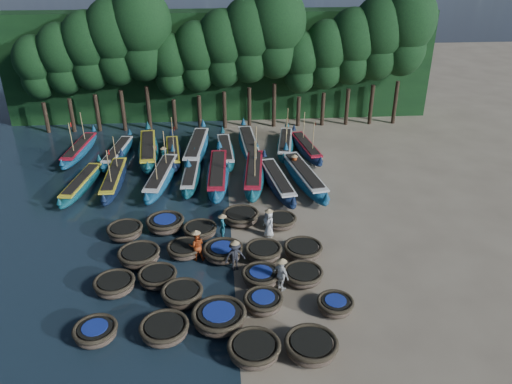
{
  "coord_description": "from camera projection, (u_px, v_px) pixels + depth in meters",
  "views": [
    {
      "loc": [
        -0.54,
        -24.51,
        15.79
      ],
      "look_at": [
        1.73,
        3.91,
        1.3
      ],
      "focal_mm": 35.0,
      "sensor_mm": 36.0,
      "label": 1
    }
  ],
  "objects": [
    {
      "name": "coracle_6",
      "position": [
        164.0,
        330.0,
        21.96
      ],
      "size": [
        2.45,
        2.45,
        0.75
      ],
      "rotation": [
        0.0,
        0.0,
        0.21
      ],
      "color": "brown",
      "rests_on": "ground"
    },
    {
      "name": "fisherman_5",
      "position": [
        164.0,
        156.0,
        38.52
      ],
      "size": [
        0.52,
        1.41,
        1.7
      ],
      "rotation": [
        0.0,
        0.0,
        1.61
      ],
      "color": "#195969",
      "rests_on": "ground"
    },
    {
      "name": "tree_11",
      "position": [
        326.0,
        54.0,
        44.39
      ],
      "size": [
        4.09,
        4.09,
        9.65
      ],
      "color": "black",
      "rests_on": "ground"
    },
    {
      "name": "long_boat_14",
      "position": [
        225.0,
        152.0,
        40.07
      ],
      "size": [
        1.68,
        7.88,
        1.39
      ],
      "rotation": [
        0.0,
        0.0,
        0.04
      ],
      "color": "#0D3F4D",
      "rests_on": "ground"
    },
    {
      "name": "coracle_15",
      "position": [
        139.0,
        256.0,
        27.04
      ],
      "size": [
        2.75,
        2.75,
        0.79
      ],
      "rotation": [
        0.0,
        0.0,
        -0.35
      ],
      "color": "brown",
      "rests_on": "ground"
    },
    {
      "name": "tree_8",
      "position": [
        249.0,
        40.0,
        43.29
      ],
      "size": [
        4.92,
        4.92,
        11.6
      ],
      "color": "black",
      "rests_on": "ground"
    },
    {
      "name": "tree_1",
      "position": [
        62.0,
        58.0,
        42.76
      ],
      "size": [
        4.09,
        4.09,
        9.65
      ],
      "color": "black",
      "rests_on": "ground"
    },
    {
      "name": "long_boat_6",
      "position": [
        254.0,
        174.0,
        36.15
      ],
      "size": [
        2.48,
        8.83,
        3.77
      ],
      "rotation": [
        0.0,
        0.0,
        -0.11
      ],
      "color": "#0D3F4D",
      "rests_on": "ground"
    },
    {
      "name": "tree_3",
      "position": [
        114.0,
        41.0,
        42.47
      ],
      "size": [
        4.92,
        4.92,
        11.6
      ],
      "color": "black",
      "rests_on": "ground"
    },
    {
      "name": "tree_7",
      "position": [
        223.0,
        48.0,
        43.43
      ],
      "size": [
        4.51,
        4.51,
        10.63
      ],
      "color": "black",
      "rests_on": "ground"
    },
    {
      "name": "long_boat_3",
      "position": [
        161.0,
        177.0,
        35.74
      ],
      "size": [
        2.64,
        8.42,
        3.61
      ],
      "rotation": [
        0.0,
        0.0,
        -0.14
      ],
      "color": "navy",
      "rests_on": "ground"
    },
    {
      "name": "coracle_14",
      "position": [
        303.0,
        275.0,
        25.56
      ],
      "size": [
        2.4,
        2.4,
        0.7
      ],
      "rotation": [
        0.0,
        0.0,
        -0.27
      ],
      "color": "brown",
      "rests_on": "ground"
    },
    {
      "name": "long_boat_9",
      "position": [
        80.0,
        150.0,
        40.45
      ],
      "size": [
        2.2,
        7.79,
        3.33
      ],
      "rotation": [
        0.0,
        0.0,
        -0.11
      ],
      "color": "navy",
      "rests_on": "ground"
    },
    {
      "name": "ground",
      "position": [
        232.0,
        243.0,
        28.97
      ],
      "size": [
        120.0,
        120.0,
        0.0
      ],
      "primitive_type": "plane",
      "color": "gray",
      "rests_on": "ground"
    },
    {
      "name": "tree_5",
      "position": [
        171.0,
        64.0,
        43.72
      ],
      "size": [
        3.68,
        3.68,
        8.68
      ],
      "color": "black",
      "rests_on": "ground"
    },
    {
      "name": "long_boat_17",
      "position": [
        306.0,
        148.0,
        40.85
      ],
      "size": [
        2.31,
        7.51,
        3.22
      ],
      "rotation": [
        0.0,
        0.0,
        0.14
      ],
      "color": "#0D1832",
      "rests_on": "ground"
    },
    {
      "name": "coracle_23",
      "position": [
        241.0,
        217.0,
        30.85
      ],
      "size": [
        2.51,
        2.51,
        0.76
      ],
      "rotation": [
        0.0,
        0.0,
        -0.19
      ],
      "color": "brown",
      "rests_on": "ground"
    },
    {
      "name": "coracle_10",
      "position": [
        115.0,
        285.0,
        24.8
      ],
      "size": [
        2.51,
        2.51,
        0.75
      ],
      "rotation": [
        0.0,
        0.0,
        0.39
      ],
      "color": "brown",
      "rests_on": "ground"
    },
    {
      "name": "fisherman_6",
      "position": [
        294.0,
        164.0,
        37.08
      ],
      "size": [
        0.88,
        0.84,
        1.72
      ],
      "rotation": [
        0.0,
        0.0,
        2.47
      ],
      "color": "#AF4017",
      "rests_on": "ground"
    },
    {
      "name": "coracle_5",
      "position": [
        96.0,
        332.0,
        21.83
      ],
      "size": [
        2.08,
        2.08,
        0.72
      ],
      "rotation": [
        0.0,
        0.0,
        -0.16
      ],
      "color": "brown",
      "rests_on": "ground"
    },
    {
      "name": "tree_13",
      "position": [
        378.0,
        38.0,
        44.11
      ],
      "size": [
        4.92,
        4.92,
        11.6
      ],
      "color": "black",
      "rests_on": "ground"
    },
    {
      "name": "tree_6",
      "position": [
        197.0,
        56.0,
        43.57
      ],
      "size": [
        4.09,
        4.09,
        9.65
      ],
      "color": "black",
      "rests_on": "ground"
    },
    {
      "name": "coracle_3",
      "position": [
        254.0,
        350.0,
        20.87
      ],
      "size": [
        2.38,
        2.38,
        0.78
      ],
      "rotation": [
        0.0,
        0.0,
        0.13
      ],
      "color": "brown",
      "rests_on": "ground"
    },
    {
      "name": "tree_9",
      "position": [
        275.0,
        31.0,
        43.15
      ],
      "size": [
        5.34,
        5.34,
        12.58
      ],
      "color": "black",
      "rests_on": "ground"
    },
    {
      "name": "long_boat_5",
      "position": [
        218.0,
        174.0,
        36.05
      ],
      "size": [
        1.98,
        9.12,
        1.61
      ],
      "rotation": [
        0.0,
        0.0,
        -0.04
      ],
      "color": "navy",
      "rests_on": "ground"
    },
    {
      "name": "tree_12",
      "position": [
        352.0,
        46.0,
        44.25
      ],
      "size": [
        4.51,
        4.51,
        10.63
      ],
      "color": "black",
      "rests_on": "ground"
    },
    {
      "name": "coracle_24",
      "position": [
        281.0,
        221.0,
        30.43
      ],
      "size": [
        1.97,
        1.97,
        0.71
      ],
      "rotation": [
        0.0,
        0.0,
        0.08
      ],
      "color": "brown",
      "rests_on": "ground"
    },
    {
      "name": "long_boat_1",
      "position": [
        82.0,
        184.0,
        34.89
      ],
      "size": [
        2.42,
        7.29,
        1.3
      ],
      "rotation": [
        0.0,
        0.0,
        -0.16
      ],
      "color": "#0D3F4D",
      "rests_on": "ground"
    },
    {
      "name": "fisherman_2",
      "position": [
        197.0,
        245.0,
        27.12
      ],
      "size": [
        0.87,
        0.68,
        1.97
      ],
      "rotation": [
        0.0,
        0.0,
        3.15
      ],
      "color": "#AF4017",
      "rests_on": "ground"
    },
    {
      "name": "coracle_22",
      "position": [
        200.0,
        230.0,
        29.47
      ],
      "size": [
        2.48,
        2.48,
        0.71
      ],
      "rotation": [
        0.0,
        0.0,
        -0.42
      ],
      "color": "brown",
      "rests_on": "ground"
    },
    {
      "name": "fisherman_3",
      "position": [
        235.0,
        255.0,
        26.27
      ],
      "size": [
        1.25,
        0.93,
        1.93
      ],
      "rotation": [
        0.0,
        0.0,
        0.29
      ],
      "color": "black",
      "rests_on": "ground"
    },
    {
      "name": "coracle_13",
      "position": [
        261.0,
        276.0,
        25.43
      ],
      "size": [
        2.42,
        2.42,
        0.74
      ],
      "rotation": [
        0.0,
        0.0,
        -0.39
      ],
      "color": "brown",
      "rests_on": "ground"
    },
    {
      "name": "coracle_11",
      "position": [
        158.0,
        277.0,
        25.43
      ],
      "size": [
        2.01,
        2.01,
        0.7
      ],
      "rotation": [
        0.0,
        0.0,
        0.07
      ],
      "color": "brown",
      "rests_on": "ground"
    },
    {
      "name": "coracle_17",
      "position": [
        223.0,
        252.0,
        27.42
      ],
      "size": [
        2.63,
        2.63,
        0.75
      ],
      "rotation": [
        0.0,
        0.0,
        0.31
      ],
      "color": "brown",
      "rests_on": "ground"
    },
    {
      "name": "long_boat_11",
      "position": [
        148.0,
        150.0,
        40.12
      ],
      "size": [
        2.58,
        9.12,
        1.61
      ],
      "rotation": [
        0.0,
        0.0,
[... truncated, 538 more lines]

